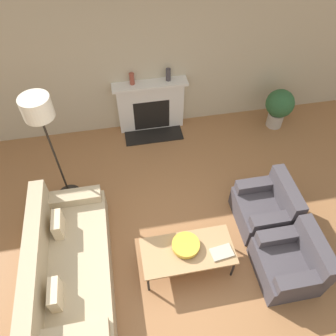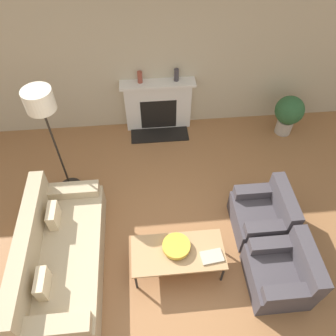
{
  "view_description": "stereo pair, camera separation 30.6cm",
  "coord_description": "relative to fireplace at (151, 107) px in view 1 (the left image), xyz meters",
  "views": [
    {
      "loc": [
        -0.42,
        -1.86,
        4.33
      ],
      "look_at": [
        0.19,
        1.44,
        0.45
      ],
      "focal_mm": 35.0,
      "sensor_mm": 36.0,
      "label": 1
    },
    {
      "loc": [
        -0.12,
        -1.91,
        4.33
      ],
      "look_at": [
        0.19,
        1.44,
        0.45
      ],
      "focal_mm": 35.0,
      "sensor_mm": 36.0,
      "label": 2
    }
  ],
  "objects": [
    {
      "name": "armchair_near",
      "position": [
        1.35,
        -3.27,
        -0.21
      ],
      "size": [
        0.74,
        0.81,
        0.77
      ],
      "rotation": [
        0.0,
        0.0,
        -1.57
      ],
      "color": "#423D42",
      "rests_on": "ground_plane"
    },
    {
      "name": "bowl",
      "position": [
        0.03,
        -2.86,
        -0.02
      ],
      "size": [
        0.36,
        0.36,
        0.09
      ],
      "color": "gold",
      "rests_on": "coffee_table"
    },
    {
      "name": "coffee_table",
      "position": [
        0.05,
        -2.92,
        -0.11
      ],
      "size": [
        1.21,
        0.58,
        0.42
      ],
      "color": "tan",
      "rests_on": "ground_plane"
    },
    {
      "name": "mantel_vase_left",
      "position": [
        -0.3,
        0.02,
        0.62
      ],
      "size": [
        0.09,
        0.09,
        0.21
      ],
      "color": "brown",
      "rests_on": "fireplace"
    },
    {
      "name": "fireplace",
      "position": [
        0.0,
        0.0,
        0.0
      ],
      "size": [
        1.33,
        0.59,
        1.01
      ],
      "color": "silver",
      "rests_on": "ground_plane"
    },
    {
      "name": "ground_plane",
      "position": [
        -0.14,
        -2.94,
        -0.49
      ],
      "size": [
        18.0,
        18.0,
        0.0
      ],
      "primitive_type": "plane",
      "color": "#99663D"
    },
    {
      "name": "book",
      "position": [
        0.47,
        -3.03,
        -0.06
      ],
      "size": [
        0.3,
        0.22,
        0.02
      ],
      "rotation": [
        0.0,
        0.0,
        0.12
      ],
      "color": "#B2A893",
      "rests_on": "coffee_table"
    },
    {
      "name": "armchair_far",
      "position": [
        1.35,
        -2.4,
        -0.21
      ],
      "size": [
        0.74,
        0.81,
        0.77
      ],
      "rotation": [
        0.0,
        0.0,
        -1.57
      ],
      "color": "#423D42",
      "rests_on": "ground_plane"
    },
    {
      "name": "wall_back",
      "position": [
        -0.14,
        0.15,
        0.96
      ],
      "size": [
        18.0,
        0.06,
        2.9
      ],
      "color": "#BCAD8E",
      "rests_on": "ground_plane"
    },
    {
      "name": "floor_lamp",
      "position": [
        -1.57,
        -1.39,
        1.12
      ],
      "size": [
        0.38,
        0.38,
        1.94
      ],
      "color": "black",
      "rests_on": "ground_plane"
    },
    {
      "name": "mantel_vase_center_left",
      "position": [
        0.33,
        0.02,
        0.63
      ],
      "size": [
        0.09,
        0.09,
        0.22
      ],
      "color": "#3D383D",
      "rests_on": "fireplace"
    },
    {
      "name": "couch",
      "position": [
        -1.52,
        -2.76,
        -0.2
      ],
      "size": [
        0.96,
        2.09,
        0.83
      ],
      "rotation": [
        0.0,
        0.0,
        1.57
      ],
      "color": "tan",
      "rests_on": "ground_plane"
    },
    {
      "name": "potted_plant",
      "position": [
        2.37,
        -0.39,
        -0.03
      ],
      "size": [
        0.52,
        0.52,
        0.79
      ],
      "color": "#B2A899",
      "rests_on": "ground_plane"
    }
  ]
}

